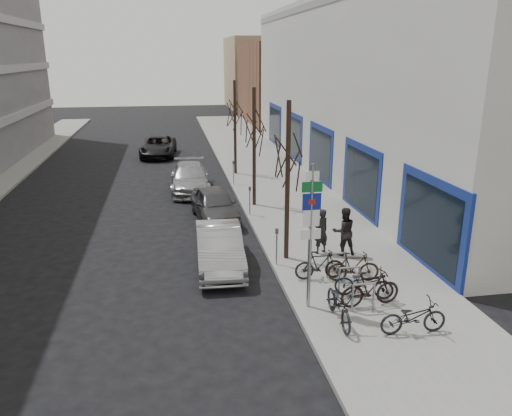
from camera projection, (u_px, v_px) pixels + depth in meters
name	position (u px, v px, depth m)	size (l,w,h in m)	color
ground	(222.00, 318.00, 13.55)	(120.00, 120.00, 0.00)	black
sidewalk_east	(294.00, 204.00, 23.69)	(5.00, 70.00, 0.15)	slate
commercial_building	(473.00, 87.00, 29.95)	(20.00, 32.00, 10.00)	#B7B7B2
brick_building_far	(303.00, 83.00, 52.17)	(12.00, 14.00, 8.00)	brown
tan_building_far	(278.00, 73.00, 66.22)	(13.00, 12.00, 9.00)	#937A5B
highway_sign_pole	(311.00, 228.00, 13.21)	(0.55, 0.10, 4.20)	gray
bike_rack	(349.00, 277.00, 14.55)	(0.66, 2.26, 0.83)	gray
tree_near	(288.00, 144.00, 16.07)	(1.80, 1.80, 5.50)	black
tree_mid	(254.00, 119.00, 22.18)	(1.80, 1.80, 5.50)	black
tree_far	(235.00, 105.00, 28.30)	(1.80, 1.80, 5.50)	black
meter_front	(277.00, 243.00, 16.46)	(0.10, 0.08, 1.27)	gray
meter_mid	(250.00, 198.00, 21.64)	(0.10, 0.08, 1.27)	gray
meter_back	(233.00, 170.00, 26.81)	(0.10, 0.08, 1.27)	gray
bike_near_left	(339.00, 302.00, 12.95)	(0.57, 1.89, 1.15)	black
bike_near_right	(370.00, 288.00, 13.78)	(0.53, 1.77, 1.07)	black
bike_mid_curb	(364.00, 281.00, 14.30)	(0.51, 1.68, 1.03)	black
bike_mid_inner	(320.00, 265.00, 15.47)	(0.47, 1.58, 0.96)	black
bike_far_curb	(414.00, 314.00, 12.43)	(0.52, 1.72, 1.05)	black
bike_far_inner	(353.00, 267.00, 15.30)	(0.48, 1.61, 0.98)	black
parked_car_front	(219.00, 247.00, 16.65)	(1.48, 4.25, 1.40)	#A1A0A5
parked_car_mid	(215.00, 205.00, 21.40)	(1.65, 4.11, 1.40)	#454449
parked_car_back	(190.00, 178.00, 26.03)	(1.96, 4.82, 1.40)	#9A9A9E
lane_car	(158.00, 146.00, 35.00)	(2.28, 4.94, 1.37)	black
pedestrian_near	(321.00, 231.00, 17.42)	(0.59, 0.39, 1.62)	black
pedestrian_far	(344.00, 231.00, 17.28)	(0.64, 0.43, 1.73)	black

